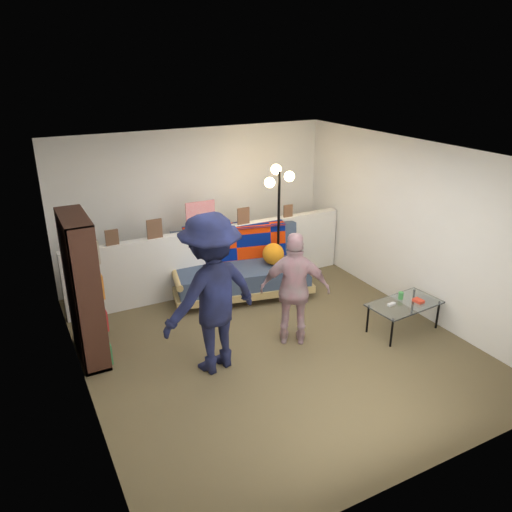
{
  "coord_description": "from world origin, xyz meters",
  "views": [
    {
      "loc": [
        -2.71,
        -4.81,
        3.4
      ],
      "look_at": [
        0.0,
        0.4,
        1.05
      ],
      "focal_mm": 35.0,
      "sensor_mm": 36.0,
      "label": 1
    }
  ],
  "objects_px": {
    "futon_sofa": "(241,268)",
    "person_right": "(295,289)",
    "bookshelf": "(84,294)",
    "person_left": "(211,294)",
    "floor_lamp": "(278,203)",
    "coffee_table": "(405,305)"
  },
  "relations": [
    {
      "from": "futon_sofa",
      "to": "person_left",
      "type": "distance_m",
      "value": 2.05
    },
    {
      "from": "floor_lamp",
      "to": "person_left",
      "type": "relative_size",
      "value": 1.03
    },
    {
      "from": "coffee_table",
      "to": "person_left",
      "type": "height_order",
      "value": "person_left"
    },
    {
      "from": "futon_sofa",
      "to": "person_right",
      "type": "xyz_separation_m",
      "value": [
        -0.03,
        -1.58,
        0.32
      ]
    },
    {
      "from": "floor_lamp",
      "to": "bookshelf",
      "type": "bearing_deg",
      "value": -167.44
    },
    {
      "from": "bookshelf",
      "to": "coffee_table",
      "type": "relative_size",
      "value": 1.78
    },
    {
      "from": "futon_sofa",
      "to": "floor_lamp",
      "type": "xyz_separation_m",
      "value": [
        0.6,
        -0.05,
        0.96
      ]
    },
    {
      "from": "futon_sofa",
      "to": "coffee_table",
      "type": "relative_size",
      "value": 2.21
    },
    {
      "from": "floor_lamp",
      "to": "person_left",
      "type": "xyz_separation_m",
      "value": [
        -1.75,
        -1.57,
        -0.43
      ]
    },
    {
      "from": "coffee_table",
      "to": "floor_lamp",
      "type": "xyz_separation_m",
      "value": [
        -0.81,
        1.96,
        1.0
      ]
    },
    {
      "from": "bookshelf",
      "to": "futon_sofa",
      "type": "bearing_deg",
      "value": 16.69
    },
    {
      "from": "floor_lamp",
      "to": "coffee_table",
      "type": "bearing_deg",
      "value": -67.67
    },
    {
      "from": "futon_sofa",
      "to": "bookshelf",
      "type": "xyz_separation_m",
      "value": [
        -2.39,
        -0.72,
        0.42
      ]
    },
    {
      "from": "person_left",
      "to": "bookshelf",
      "type": "bearing_deg",
      "value": -49.81
    },
    {
      "from": "person_left",
      "to": "person_right",
      "type": "relative_size",
      "value": 1.28
    },
    {
      "from": "coffee_table",
      "to": "floor_lamp",
      "type": "relative_size",
      "value": 0.52
    },
    {
      "from": "coffee_table",
      "to": "floor_lamp",
      "type": "distance_m",
      "value": 2.34
    },
    {
      "from": "floor_lamp",
      "to": "person_right",
      "type": "height_order",
      "value": "floor_lamp"
    },
    {
      "from": "bookshelf",
      "to": "person_left",
      "type": "distance_m",
      "value": 1.54
    },
    {
      "from": "bookshelf",
      "to": "person_left",
      "type": "bearing_deg",
      "value": -36.04
    },
    {
      "from": "futon_sofa",
      "to": "person_right",
      "type": "height_order",
      "value": "person_right"
    },
    {
      "from": "floor_lamp",
      "to": "futon_sofa",
      "type": "bearing_deg",
      "value": 175.34
    }
  ]
}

